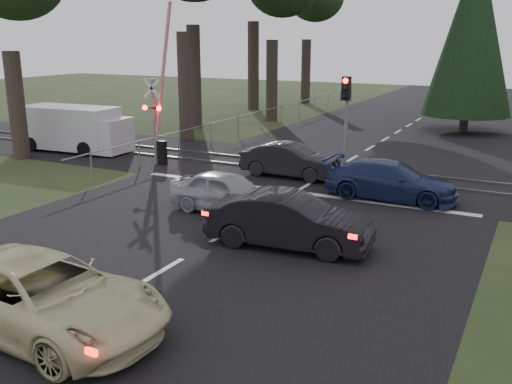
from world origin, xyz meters
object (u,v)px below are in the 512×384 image
Objects in this scene: traffic_signal_center at (346,110)px; silver_car at (227,192)px; dark_hatchback at (289,221)px; blue_sedan at (391,181)px; cream_coupe at (43,296)px; dark_car_far at (291,161)px; white_van at (77,129)px; crossing_signal at (158,119)px.

traffic_signal_center is 1.04× the size of silver_car.
blue_sedan is at bearing -17.21° from dark_hatchback.
cream_coupe reaches higher than silver_car.
cream_coupe is 8.42m from silver_car.
traffic_signal_center is at bearing -80.26° from dark_car_far.
white_van is (-11.72, 0.17, 0.45)m from dark_car_far.
blue_sedan is (10.61, -0.89, -1.39)m from crossing_signal.
dark_car_far is 11.73m from white_van.
dark_hatchback is (1.08, -7.79, -2.07)m from traffic_signal_center.
blue_sedan is 0.80× the size of white_van.
dark_car_far is at bearing 71.95° from blue_sedan.
traffic_signal_center reaches higher than white_van.
crossing_signal is 1.20× the size of white_van.
traffic_signal_center reaches higher than silver_car.
cream_coupe is 1.28× the size of dark_car_far.
blue_sedan is 16.30m from white_van.
cream_coupe reaches higher than dark_car_far.
crossing_signal is at bearing 54.92° from silver_car.
silver_car is at bearing -177.01° from dark_car_far.
crossing_signal is 1.51× the size of blue_sedan.
dark_hatchback is (9.35, -6.90, -1.32)m from crossing_signal.
dark_hatchback is at bearing -120.07° from silver_car.
blue_sedan is at bearing -44.44° from silver_car.
dark_hatchback is 1.14× the size of silver_car.
silver_car is at bearing -109.13° from traffic_signal_center.
crossing_signal reaches higher than white_van.
crossing_signal is 15.07m from cream_coupe.
blue_sedan is (1.26, 6.01, -0.07)m from dark_hatchback.
cream_coupe is at bearing -52.08° from white_van.
silver_car is 0.85× the size of blue_sedan.
cream_coupe is at bearing 163.77° from blue_sedan.
traffic_signal_center is 13.98m from white_van.
dark_car_far is at bearing 6.42° from cream_coupe.
white_van is at bearing 90.61° from dark_car_far.
dark_hatchback is at bearing -17.46° from cream_coupe.
dark_hatchback reaches higher than cream_coupe.
traffic_signal_center is 6.49m from silver_car.
white_van reaches higher than blue_sedan.
cream_coupe is 0.91× the size of white_van.
traffic_signal_center is 8.13m from dark_hatchback.
dark_car_far is at bearing 18.05° from dark_hatchback.
white_van is at bearing 57.58° from dark_hatchback.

